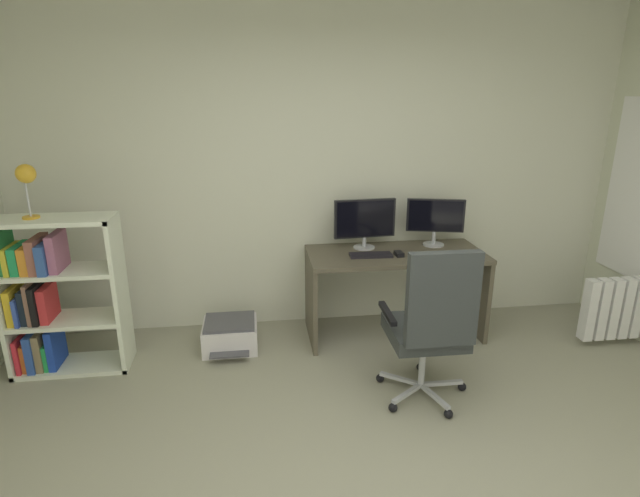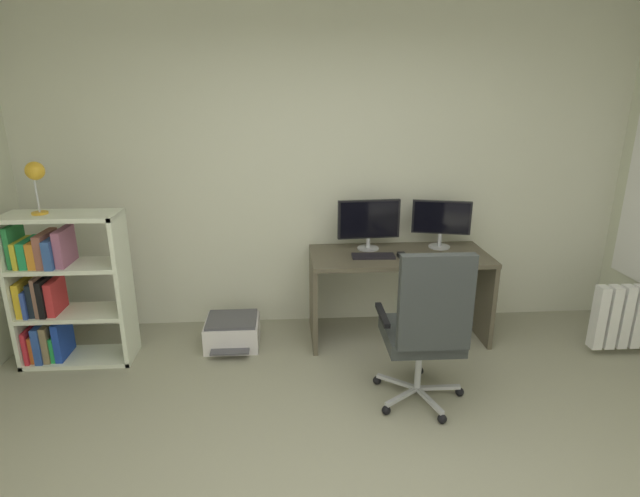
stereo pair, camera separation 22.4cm
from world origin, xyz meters
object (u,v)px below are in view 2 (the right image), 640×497
object	(u,v)px
keyboard	(373,256)
computer_mouse	(402,255)
desk	(398,276)
printer	(232,332)
office_chair	(426,326)
desk_lamp	(35,175)
monitor_secondary	(441,220)
monitor_main	(369,221)
bookshelf	(58,291)

from	to	relation	value
keyboard	computer_mouse	bearing A→B (deg)	-2.67
desk	printer	xyz separation A→B (m)	(-1.38, -0.07, -0.42)
keyboard	office_chair	world-z (taller)	office_chair
desk	desk_lamp	size ratio (longest dim) A/B	3.89
computer_mouse	printer	bearing A→B (deg)	177.01
monitor_secondary	monitor_main	bearing A→B (deg)	-179.99
desk_lamp	desk	bearing A→B (deg)	4.78
office_chair	bookshelf	world-z (taller)	bookshelf
monitor_secondary	keyboard	xyz separation A→B (m)	(-0.60, -0.22, -0.23)
computer_mouse	printer	size ratio (longest dim) A/B	0.21
desk_lamp	monitor_secondary	bearing A→B (deg)	7.06
monitor_main	monitor_secondary	world-z (taller)	monitor_main
computer_mouse	office_chair	world-z (taller)	office_chair
computer_mouse	bookshelf	xyz separation A→B (m)	(-2.63, -0.13, -0.18)
printer	bookshelf	bearing A→B (deg)	-173.28
monitor_main	monitor_secondary	xyz separation A→B (m)	(0.61, 0.00, 0.00)
desk	desk_lamp	world-z (taller)	desk_lamp
printer	monitor_main	bearing A→B (deg)	11.27
computer_mouse	keyboard	bearing A→B (deg)	172.83
office_chair	printer	bearing A→B (deg)	144.46
desk	monitor_main	distance (m)	0.52
desk	computer_mouse	world-z (taller)	computer_mouse
bookshelf	printer	size ratio (longest dim) A/B	2.46
monitor_secondary	keyboard	world-z (taller)	monitor_secondary
computer_mouse	bookshelf	world-z (taller)	bookshelf
monitor_secondary	computer_mouse	size ratio (longest dim) A/B	4.77
desk	keyboard	distance (m)	0.32
computer_mouse	office_chair	bearing A→B (deg)	-95.51
office_chair	desk	bearing A→B (deg)	87.00
keyboard	bookshelf	world-z (taller)	bookshelf
desk	office_chair	xyz separation A→B (m)	(-0.05, -1.02, 0.05)
desk	monitor_secondary	world-z (taller)	monitor_secondary
monitor_main	desk_lamp	bearing A→B (deg)	-171.18
desk	keyboard	size ratio (longest dim) A/B	4.27
bookshelf	desk_lamp	world-z (taller)	desk_lamp
desk_lamp	computer_mouse	bearing A→B (deg)	2.84
bookshelf	monitor_secondary	bearing A→B (deg)	7.12
printer	keyboard	bearing A→B (deg)	0.16
desk	desk_lamp	bearing A→B (deg)	-175.22
desk	monitor_main	world-z (taller)	monitor_main
bookshelf	desk_lamp	size ratio (longest dim) A/B	3.13
computer_mouse	bookshelf	bearing A→B (deg)	-179.46
office_chair	desk_lamp	distance (m)	2.85
monitor_main	printer	xyz separation A→B (m)	(-1.14, -0.23, -0.86)
printer	computer_mouse	bearing A→B (deg)	-0.67
keyboard	computer_mouse	size ratio (longest dim) A/B	3.40
desk_lamp	printer	bearing A→B (deg)	6.59
monitor_secondary	keyboard	size ratio (longest dim) A/B	1.40
desk_lamp	monitor_main	bearing A→B (deg)	8.82
desk	keyboard	xyz separation A→B (m)	(-0.23, -0.07, 0.20)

